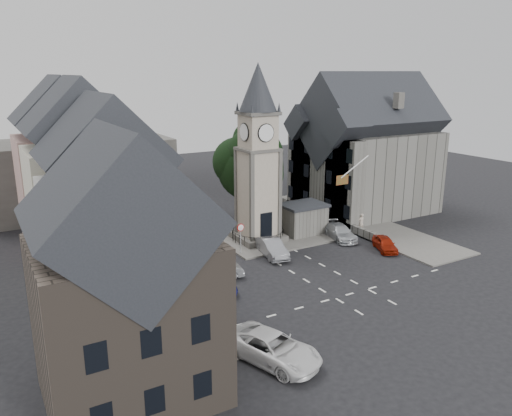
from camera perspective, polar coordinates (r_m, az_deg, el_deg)
ground at (r=41.03m, az=5.86°, el=-6.88°), size 120.00×120.00×0.00m
pavement_west at (r=41.00m, az=-13.75°, el=-7.17°), size 6.00×30.00×0.14m
pavement_east at (r=54.02m, az=11.29°, el=-1.51°), size 6.00×26.00×0.14m
central_island at (r=48.01m, az=1.76°, el=-3.34°), size 10.00×8.00×0.16m
road_markings at (r=37.10m, az=10.87°, el=-9.58°), size 20.00×8.00×0.01m
clock_tower at (r=45.30m, az=0.22°, el=6.02°), size 4.86×4.86×16.25m
stone_shelter at (r=48.91m, az=5.38°, el=-1.25°), size 4.30×3.30×3.08m
town_tree at (r=50.76m, az=-0.66°, el=5.72°), size 7.20×7.20×10.80m
warning_sign_post at (r=43.06m, az=-1.76°, el=-2.84°), size 0.70×0.19×2.85m
terrace_pink at (r=48.02m, az=-21.10°, el=3.66°), size 8.10×7.60×12.80m
terrace_cream at (r=40.28m, az=-19.24°, el=1.74°), size 8.10×7.60×12.80m
terrace_tudor at (r=32.79m, az=-16.45°, el=-1.74°), size 8.10×7.60×12.00m
building_sw_stone at (r=24.53m, az=-14.59°, el=-9.55°), size 8.60×7.60×10.40m
backdrop_west at (r=60.69m, az=-19.48°, el=3.58°), size 20.00×10.00×8.00m
east_building at (r=57.16m, az=12.38°, el=5.74°), size 14.40×11.40×12.60m
east_boundary_wall at (r=53.67m, az=7.66°, el=-1.03°), size 0.40×16.00×0.90m
flagpole at (r=46.90m, az=11.23°, el=4.66°), size 3.68×0.10×2.74m
car_west_blue at (r=35.90m, az=-5.17°, el=-9.09°), size 4.08×3.12×1.29m
car_west_silver at (r=38.60m, az=-4.80°, el=-7.14°), size 4.65×2.22×1.47m
car_west_grey at (r=38.91m, az=-10.07°, el=-7.09°), size 5.83×3.25×1.54m
car_island_silver at (r=43.21m, az=1.83°, el=-4.57°), size 2.36×4.76×1.50m
car_island_east at (r=48.19m, az=9.55°, el=-2.73°), size 2.91×5.04×1.37m
car_east_red at (r=46.03m, az=14.53°, el=-3.97°), size 2.84×3.93×1.24m
van_sw_white at (r=28.46m, az=1.89°, el=-15.69°), size 4.45×6.30×1.60m
pedestrian at (r=50.77m, az=11.92°, el=-1.63°), size 0.68×0.45×1.85m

